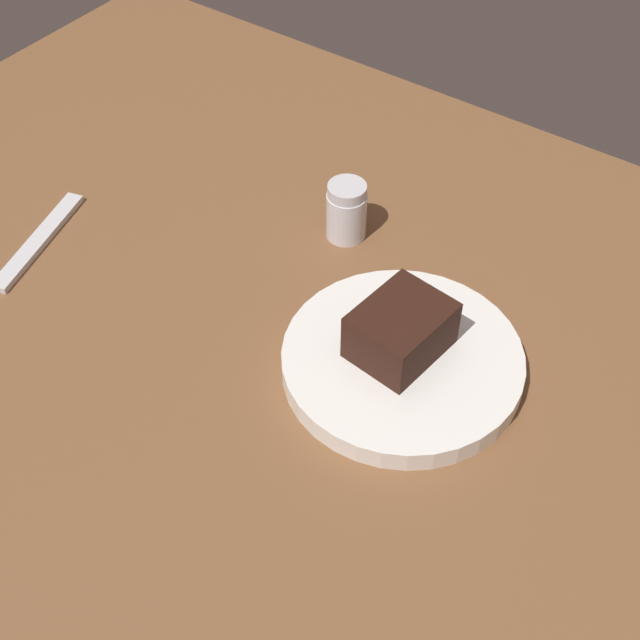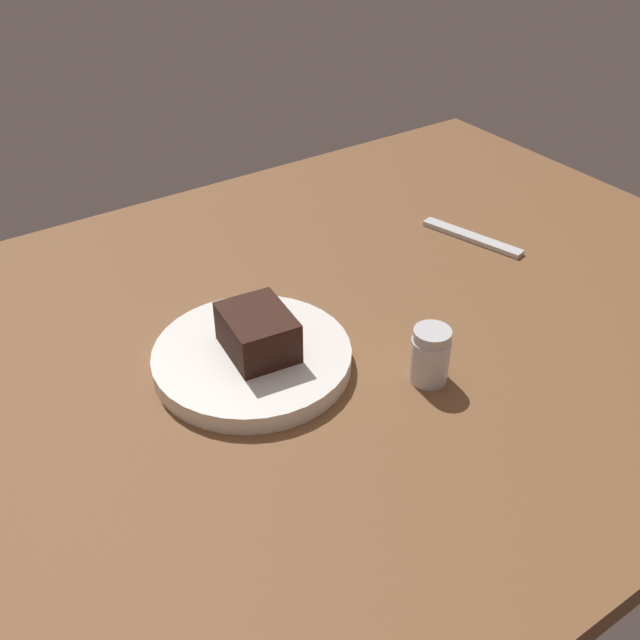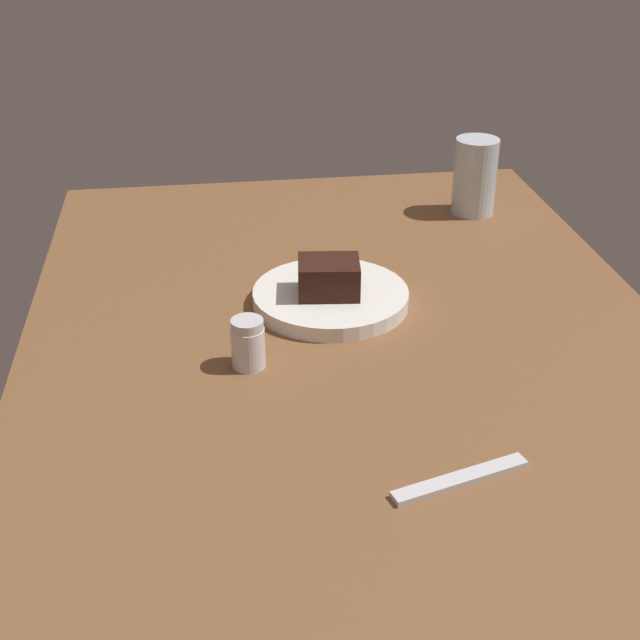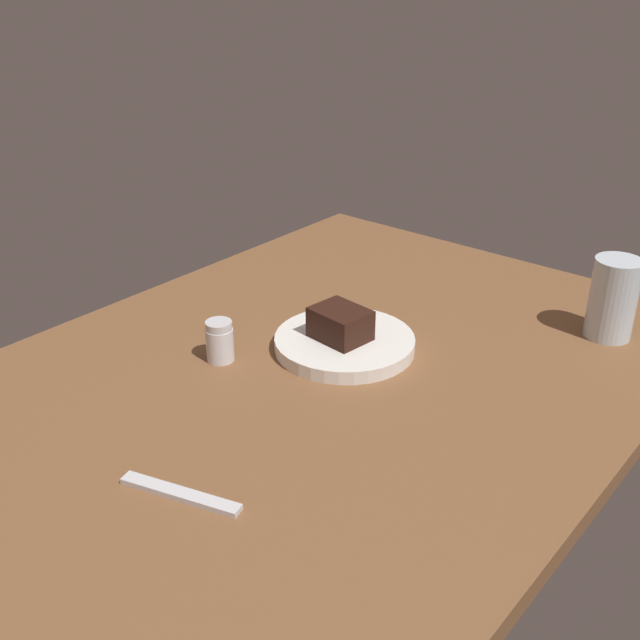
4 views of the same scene
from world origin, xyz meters
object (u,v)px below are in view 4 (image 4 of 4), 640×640
at_px(salt_shaker, 220,341).
at_px(water_glass, 613,298).
at_px(chocolate_cake_slice, 340,324).
at_px(dessert_plate, 345,343).
at_px(dessert_spoon, 180,494).

relative_size(salt_shaker, water_glass, 0.49).
bearing_deg(chocolate_cake_slice, dessert_plate, 149.93).
relative_size(dessert_plate, salt_shaker, 3.39).
relative_size(dessert_plate, chocolate_cake_slice, 2.60).
xyz_separation_m(dessert_plate, chocolate_cake_slice, (0.01, -0.00, 0.03)).
bearing_deg(water_glass, salt_shaker, -43.10).
xyz_separation_m(salt_shaker, dessert_spoon, (0.25, 0.19, -0.03)).
distance_m(dessert_plate, chocolate_cake_slice, 0.03).
bearing_deg(dessert_plate, salt_shaker, -40.57).
distance_m(salt_shaker, water_glass, 0.61).
height_order(water_glass, dessert_spoon, water_glass).
distance_m(salt_shaker, dessert_spoon, 0.31).
xyz_separation_m(water_glass, dessert_spoon, (0.69, -0.22, -0.06)).
relative_size(chocolate_cake_slice, salt_shaker, 1.30).
height_order(chocolate_cake_slice, dessert_spoon, chocolate_cake_slice).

